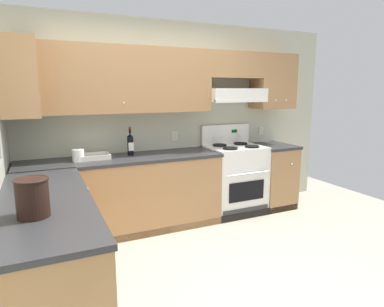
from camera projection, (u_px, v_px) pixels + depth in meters
ground_plane at (198, 274)px, 3.11m from camera, size 7.04×7.04×0.00m
wall_back at (175, 106)px, 4.36m from camera, size 4.68×0.57×2.55m
counter_back_run at (156, 191)px, 4.14m from camera, size 3.60×0.65×0.91m
counter_left_run at (50, 257)px, 2.51m from camera, size 0.63×1.91×0.91m
stove at (235, 179)px, 4.62m from camera, size 0.76×0.62×1.20m
wine_bottle at (130, 144)px, 4.01m from camera, size 0.07×0.07×0.34m
bowl at (92, 157)px, 3.80m from camera, size 0.39×0.27×0.06m
bucket at (32, 197)px, 2.05m from camera, size 0.21×0.21×0.25m
paper_towel_roll at (78, 155)px, 3.67m from camera, size 0.13×0.13×0.14m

